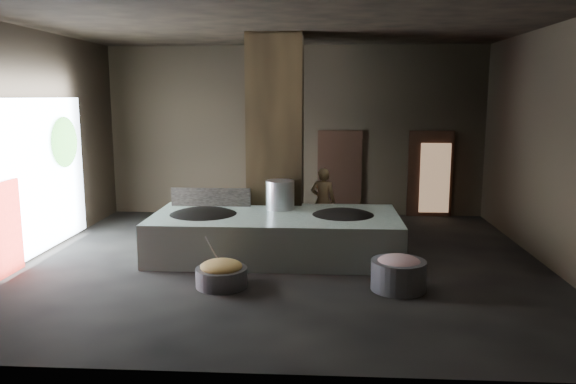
# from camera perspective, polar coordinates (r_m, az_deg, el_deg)

# --- Properties ---
(floor) EXTENTS (10.00, 9.00, 0.10)m
(floor) POSITION_cam_1_polar(r_m,az_deg,el_deg) (11.04, -0.46, -7.31)
(floor) COLOR black
(floor) RESTS_ON ground
(ceiling) EXTENTS (10.00, 9.00, 0.10)m
(ceiling) POSITION_cam_1_polar(r_m,az_deg,el_deg) (10.65, -0.49, 17.09)
(ceiling) COLOR black
(ceiling) RESTS_ON back_wall
(back_wall) EXTENTS (10.00, 0.10, 4.50)m
(back_wall) POSITION_cam_1_polar(r_m,az_deg,el_deg) (15.13, 0.74, 6.17)
(back_wall) COLOR black
(back_wall) RESTS_ON ground
(front_wall) EXTENTS (10.00, 0.10, 4.50)m
(front_wall) POSITION_cam_1_polar(r_m,az_deg,el_deg) (6.10, -3.46, 0.90)
(front_wall) COLOR black
(front_wall) RESTS_ON ground
(left_wall) EXTENTS (0.10, 9.00, 4.50)m
(left_wall) POSITION_cam_1_polar(r_m,az_deg,el_deg) (12.06, -25.25, 4.35)
(left_wall) COLOR black
(left_wall) RESTS_ON ground
(right_wall) EXTENTS (0.10, 9.00, 4.50)m
(right_wall) POSITION_cam_1_polar(r_m,az_deg,el_deg) (11.42, 25.78, 4.06)
(right_wall) COLOR black
(right_wall) RESTS_ON ground
(pillar) EXTENTS (1.20, 1.20, 4.50)m
(pillar) POSITION_cam_1_polar(r_m,az_deg,el_deg) (12.51, -1.24, 5.43)
(pillar) COLOR black
(pillar) RESTS_ON ground
(hearth_platform) EXTENTS (4.91, 2.35, 0.85)m
(hearth_platform) POSITION_cam_1_polar(r_m,az_deg,el_deg) (11.32, -1.27, -4.38)
(hearth_platform) COLOR silver
(hearth_platform) RESTS_ON ground
(platform_cap) EXTENTS (4.80, 2.30, 0.03)m
(platform_cap) POSITION_cam_1_polar(r_m,az_deg,el_deg) (11.23, -1.28, -2.46)
(platform_cap) COLOR black
(platform_cap) RESTS_ON hearth_platform
(wok_left) EXTENTS (1.55, 1.55, 0.43)m
(wok_left) POSITION_cam_1_polar(r_m,az_deg,el_deg) (11.41, -8.58, -2.71)
(wok_left) COLOR black
(wok_left) RESTS_ON hearth_platform
(wok_left_rim) EXTENTS (1.58, 1.58, 0.05)m
(wok_left_rim) POSITION_cam_1_polar(r_m,az_deg,el_deg) (11.40, -8.59, -2.37)
(wok_left_rim) COLOR black
(wok_left_rim) RESTS_ON hearth_platform
(wok_right) EXTENTS (1.44, 1.44, 0.41)m
(wok_right) POSITION_cam_1_polar(r_m,az_deg,el_deg) (11.26, 5.61, -2.81)
(wok_right) COLOR black
(wok_right) RESTS_ON hearth_platform
(wok_right_rim) EXTENTS (1.47, 1.47, 0.05)m
(wok_right_rim) POSITION_cam_1_polar(r_m,az_deg,el_deg) (11.25, 5.62, -2.46)
(wok_right_rim) COLOR black
(wok_right_rim) RESTS_ON hearth_platform
(stock_pot) EXTENTS (0.60, 0.60, 0.64)m
(stock_pot) POSITION_cam_1_polar(r_m,az_deg,el_deg) (11.71, -0.82, -0.39)
(stock_pot) COLOR #B7B8BF
(stock_pot) RESTS_ON hearth_platform
(splash_guard) EXTENTS (1.71, 0.07, 0.43)m
(splash_guard) POSITION_cam_1_polar(r_m,az_deg,el_deg) (12.12, -7.83, -0.61)
(splash_guard) COLOR black
(splash_guard) RESTS_ON hearth_platform
(cook) EXTENTS (0.60, 0.43, 1.55)m
(cook) POSITION_cam_1_polar(r_m,az_deg,el_deg) (13.05, 3.58, -0.93)
(cook) COLOR #97774D
(cook) RESTS_ON ground
(veg_basin) EXTENTS (1.14, 1.14, 0.32)m
(veg_basin) POSITION_cam_1_polar(r_m,az_deg,el_deg) (9.66, -6.77, -8.59)
(veg_basin) COLOR slate
(veg_basin) RESTS_ON ground
(veg_fill) EXTENTS (0.71, 0.71, 0.22)m
(veg_fill) POSITION_cam_1_polar(r_m,az_deg,el_deg) (9.61, -6.79, -7.51)
(veg_fill) COLOR #92994A
(veg_fill) RESTS_ON veg_basin
(ladle) EXTENTS (0.27, 0.25, 0.62)m
(ladle) POSITION_cam_1_polar(r_m,az_deg,el_deg) (9.72, -7.53, -6.09)
(ladle) COLOR #B7B8BF
(ladle) RESTS_ON veg_basin
(meat_basin) EXTENTS (1.05, 1.05, 0.50)m
(meat_basin) POSITION_cam_1_polar(r_m,az_deg,el_deg) (9.59, 11.15, -8.29)
(meat_basin) COLOR slate
(meat_basin) RESTS_ON ground
(meat_fill) EXTENTS (0.75, 0.75, 0.29)m
(meat_fill) POSITION_cam_1_polar(r_m,az_deg,el_deg) (9.53, 11.19, -7.14)
(meat_fill) COLOR #BC7079
(meat_fill) RESTS_ON meat_basin
(doorway_near) EXTENTS (1.18, 0.08, 2.38)m
(doorway_near) POSITION_cam_1_polar(r_m,az_deg,el_deg) (15.13, 5.26, 1.76)
(doorway_near) COLOR black
(doorway_near) RESTS_ON ground
(doorway_near_glow) EXTENTS (0.78, 0.04, 1.84)m
(doorway_near_glow) POSITION_cam_1_polar(r_m,az_deg,el_deg) (15.22, 5.40, 1.61)
(doorway_near_glow) COLOR #8C6647
(doorway_near_glow) RESTS_ON ground
(doorway_far) EXTENTS (1.18, 0.08, 2.38)m
(doorway_far) POSITION_cam_1_polar(r_m,az_deg,el_deg) (15.40, 14.22, 1.64)
(doorway_far) COLOR black
(doorway_far) RESTS_ON ground
(doorway_far_glow) EXTENTS (0.78, 0.04, 1.85)m
(doorway_far_glow) POSITION_cam_1_polar(r_m,az_deg,el_deg) (15.30, 14.69, 1.38)
(doorway_far_glow) COLOR #8C6647
(doorway_far_glow) RESTS_ON ground
(left_opening) EXTENTS (0.04, 4.20, 3.10)m
(left_opening) POSITION_cam_1_polar(r_m,az_deg,el_deg) (12.25, -24.17, 1.43)
(left_opening) COLOR white
(left_opening) RESTS_ON ground
(pavilion_sliver) EXTENTS (0.05, 0.90, 1.70)m
(pavilion_sliver) POSITION_cam_1_polar(r_m,az_deg,el_deg) (11.23, -26.65, -3.33)
(pavilion_sliver) COLOR maroon
(pavilion_sliver) RESTS_ON ground
(tree_silhouette) EXTENTS (0.28, 1.10, 1.10)m
(tree_silhouette) POSITION_cam_1_polar(r_m,az_deg,el_deg) (13.12, -21.75, 4.73)
(tree_silhouette) COLOR #194714
(tree_silhouette) RESTS_ON left_opening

